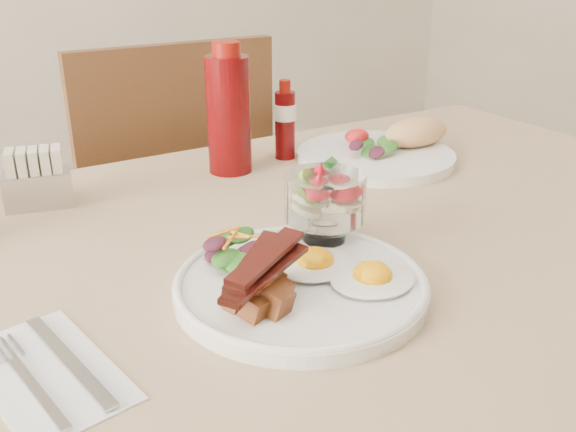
# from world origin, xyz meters

# --- Properties ---
(table) EXTENTS (1.33, 0.88, 0.75)m
(table) POSITION_xyz_m (0.00, 0.00, 0.66)
(table) COLOR brown
(table) RESTS_ON ground
(chair_far) EXTENTS (0.42, 0.42, 0.93)m
(chair_far) POSITION_xyz_m (0.00, 0.66, 0.52)
(chair_far) COLOR brown
(chair_far) RESTS_ON ground
(main_plate) EXTENTS (0.28, 0.28, 0.02)m
(main_plate) POSITION_xyz_m (-0.13, -0.11, 0.76)
(main_plate) COLOR white
(main_plate) RESTS_ON table
(fried_eggs) EXTENTS (0.16, 0.18, 0.03)m
(fried_eggs) POSITION_xyz_m (-0.08, -0.13, 0.78)
(fried_eggs) COLOR white
(fried_eggs) RESTS_ON main_plate
(bacon_potato_pile) EXTENTS (0.12, 0.09, 0.05)m
(bacon_potato_pile) POSITION_xyz_m (-0.19, -0.13, 0.79)
(bacon_potato_pile) COLOR brown
(bacon_potato_pile) RESTS_ON main_plate
(side_salad) EXTENTS (0.08, 0.08, 0.04)m
(side_salad) POSITION_xyz_m (-0.17, -0.04, 0.78)
(side_salad) COLOR #1F5516
(side_salad) RESTS_ON main_plate
(fruit_cup) EXTENTS (0.10, 0.10, 0.10)m
(fruit_cup) POSITION_xyz_m (-0.05, -0.04, 0.82)
(fruit_cup) COLOR white
(fruit_cup) RESTS_ON main_plate
(second_plate) EXTENTS (0.30, 0.28, 0.07)m
(second_plate) POSITION_xyz_m (0.25, 0.21, 0.77)
(second_plate) COLOR white
(second_plate) RESTS_ON table
(ketchup_bottle) EXTENTS (0.09, 0.09, 0.21)m
(ketchup_bottle) POSITION_xyz_m (-0.01, 0.30, 0.85)
(ketchup_bottle) COLOR #510406
(ketchup_bottle) RESTS_ON table
(hot_sauce_bottle) EXTENTS (0.05, 0.05, 0.14)m
(hot_sauce_bottle) POSITION_xyz_m (0.10, 0.31, 0.82)
(hot_sauce_bottle) COLOR #510406
(hot_sauce_bottle) RESTS_ON table
(sugar_caddy) EXTENTS (0.10, 0.07, 0.09)m
(sugar_caddy) POSITION_xyz_m (-0.32, 0.30, 0.79)
(sugar_caddy) COLOR #ABABAF
(sugar_caddy) RESTS_ON table
(napkin_cutlery) EXTENTS (0.13, 0.20, 0.01)m
(napkin_cutlery) POSITION_xyz_m (-0.40, -0.11, 0.75)
(napkin_cutlery) COLOR white
(napkin_cutlery) RESTS_ON table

